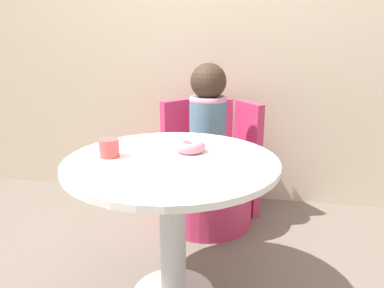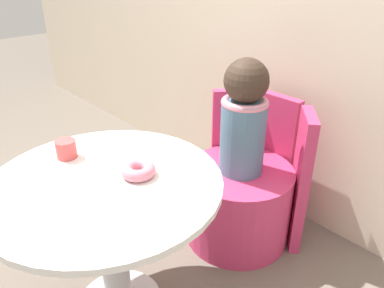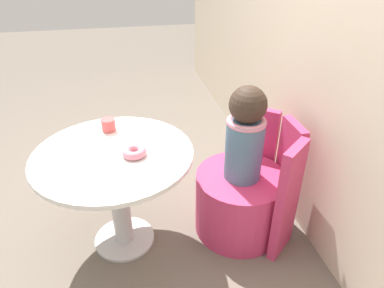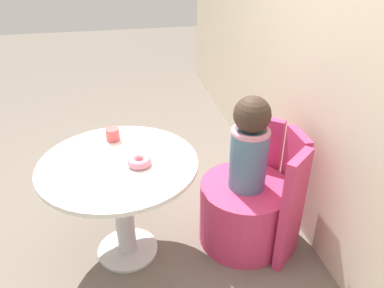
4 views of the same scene
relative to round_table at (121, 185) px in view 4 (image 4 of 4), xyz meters
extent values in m
plane|color=#665B51|center=(-0.02, 0.00, -0.48)|extent=(12.00, 12.00, 0.00)
cube|color=beige|center=(-0.02, 1.13, 0.72)|extent=(6.00, 0.06, 2.40)
cylinder|color=silver|center=(0.00, 0.00, -0.48)|extent=(0.36, 0.36, 0.02)
cylinder|color=silver|center=(0.00, 0.00, -0.17)|extent=(0.11, 0.11, 0.59)
cylinder|color=white|center=(0.00, 0.00, 0.13)|extent=(0.84, 0.84, 0.02)
cylinder|color=#C63360|center=(0.04, 0.71, -0.28)|extent=(0.53, 0.53, 0.40)
cube|color=#C63360|center=(0.04, 1.00, -0.13)|extent=(0.23, 0.05, 0.71)
cube|color=#C63360|center=(0.26, 0.89, -0.13)|extent=(0.18, 0.20, 0.71)
cube|color=#C63360|center=(-0.19, 0.89, -0.13)|extent=(0.18, 0.20, 0.71)
cylinder|color=slate|center=(0.04, 0.71, 0.09)|extent=(0.21, 0.21, 0.36)
torus|color=pink|center=(0.04, 0.71, 0.26)|extent=(0.21, 0.21, 0.04)
sphere|color=#38281E|center=(0.04, 0.71, 0.36)|extent=(0.20, 0.20, 0.20)
torus|color=pink|center=(0.05, 0.11, 0.17)|extent=(0.13, 0.13, 0.04)
cylinder|color=#DB4C4C|center=(-0.25, -0.02, 0.18)|extent=(0.08, 0.08, 0.07)
camera|label=1|loc=(0.34, -1.33, 0.61)|focal=35.00mm
camera|label=2|loc=(1.02, -0.52, 0.86)|focal=35.00mm
camera|label=3|loc=(1.55, 0.09, 1.09)|focal=32.00mm
camera|label=4|loc=(1.69, 0.03, 1.18)|focal=35.00mm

